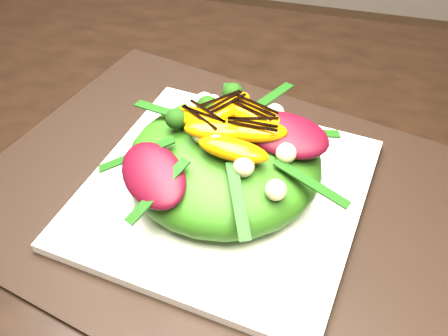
% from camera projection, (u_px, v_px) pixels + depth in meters
% --- Properties ---
extents(dining_table, '(1.60, 0.90, 0.75)m').
position_uv_depth(dining_table, '(346.00, 229.00, 0.58)').
color(dining_table, black).
rests_on(dining_table, floor).
extents(placemat, '(0.63, 0.53, 0.00)m').
position_uv_depth(placemat, '(224.00, 197.00, 0.58)').
color(placemat, black).
rests_on(placemat, dining_table).
extents(plate_base, '(0.33, 0.33, 0.01)m').
position_uv_depth(plate_base, '(224.00, 192.00, 0.58)').
color(plate_base, white).
rests_on(plate_base, placemat).
extents(salad_bowl, '(0.26, 0.26, 0.02)m').
position_uv_depth(salad_bowl, '(224.00, 183.00, 0.57)').
color(salad_bowl, white).
rests_on(salad_bowl, plate_base).
extents(lettuce_mound, '(0.23, 0.23, 0.07)m').
position_uv_depth(lettuce_mound, '(224.00, 162.00, 0.55)').
color(lettuce_mound, '#2C6112').
rests_on(lettuce_mound, salad_bowl).
extents(radicchio_leaf, '(0.09, 0.06, 0.02)m').
position_uv_depth(radicchio_leaf, '(287.00, 135.00, 0.52)').
color(radicchio_leaf, '#3E0611').
rests_on(radicchio_leaf, lettuce_mound).
extents(orange_segment, '(0.07, 0.04, 0.02)m').
position_uv_depth(orange_segment, '(206.00, 117.00, 0.53)').
color(orange_segment, '#C86803').
rests_on(orange_segment, lettuce_mound).
extents(broccoli_floret, '(0.04, 0.04, 0.03)m').
position_uv_depth(broccoli_floret, '(180.00, 97.00, 0.56)').
color(broccoli_floret, black).
rests_on(broccoli_floret, lettuce_mound).
extents(macadamia_nut, '(0.02, 0.02, 0.02)m').
position_uv_depth(macadamia_nut, '(247.00, 168.00, 0.48)').
color(macadamia_nut, beige).
rests_on(macadamia_nut, lettuce_mound).
extents(balsamic_drizzle, '(0.04, 0.01, 0.00)m').
position_uv_depth(balsamic_drizzle, '(206.00, 109.00, 0.53)').
color(balsamic_drizzle, black).
rests_on(balsamic_drizzle, orange_segment).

